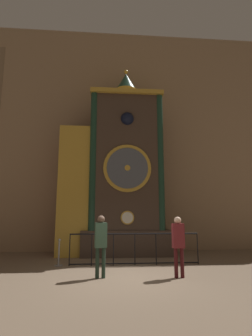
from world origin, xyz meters
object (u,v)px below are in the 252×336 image
(clock_tower, at_px, (116,173))
(visitor_far, at_px, (178,240))
(visitor_near, at_px, (101,240))
(stanchion_post, at_px, (59,257))

(clock_tower, relative_size, visitor_far, 5.22)
(visitor_near, height_order, visitor_far, visitor_near)
(visitor_near, bearing_deg, stanchion_post, 118.14)
(visitor_far, height_order, stanchion_post, visitor_far)
(clock_tower, bearing_deg, visitor_near, -98.42)
(clock_tower, height_order, visitor_far, clock_tower)
(clock_tower, relative_size, visitor_near, 5.12)
(clock_tower, height_order, stanchion_post, clock_tower)
(visitor_far, relative_size, stanchion_post, 1.84)
(visitor_near, distance_m, stanchion_post, 2.59)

